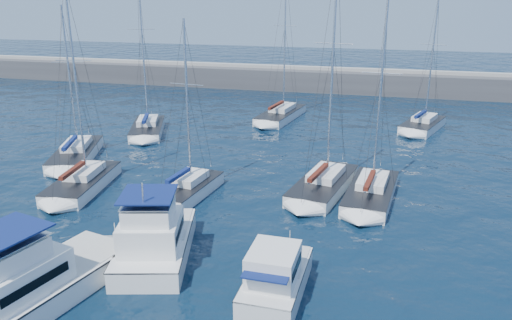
% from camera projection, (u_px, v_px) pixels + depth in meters
% --- Properties ---
extents(ground, '(220.00, 220.00, 0.00)m').
position_uv_depth(ground, '(172.00, 257.00, 28.21)').
color(ground, black).
rests_on(ground, ground).
extents(breakwater, '(160.00, 6.00, 4.45)m').
position_uv_depth(breakwater, '(308.00, 82.00, 75.59)').
color(breakwater, '#424244').
rests_on(breakwater, ground).
extents(motor_yacht_port_inner, '(5.83, 10.22, 4.69)m').
position_uv_depth(motor_yacht_port_inner, '(30.00, 285.00, 23.47)').
color(motor_yacht_port_inner, white).
rests_on(motor_yacht_port_inner, ground).
extents(motor_yacht_stbd_inner, '(5.45, 8.24, 4.69)m').
position_uv_depth(motor_yacht_stbd_inner, '(154.00, 241.00, 27.59)').
color(motor_yacht_stbd_inner, white).
rests_on(motor_yacht_stbd_inner, ground).
extents(motor_yacht_stbd_outer, '(2.80, 5.86, 3.20)m').
position_uv_depth(motor_yacht_stbd_outer, '(275.00, 279.00, 24.31)').
color(motor_yacht_stbd_outer, silver).
rests_on(motor_yacht_stbd_outer, ground).
extents(sailboat_mid_a, '(5.71, 9.19, 13.51)m').
position_uv_depth(sailboat_mid_a, '(76.00, 154.00, 44.36)').
color(sailboat_mid_a, white).
rests_on(sailboat_mid_a, ground).
extents(sailboat_mid_b, '(4.00, 8.13, 15.31)m').
position_uv_depth(sailboat_mid_b, '(83.00, 182.00, 37.72)').
color(sailboat_mid_b, silver).
rests_on(sailboat_mid_b, ground).
extents(sailboat_mid_c, '(3.82, 6.90, 12.88)m').
position_uv_depth(sailboat_mid_c, '(187.00, 189.00, 36.50)').
color(sailboat_mid_c, silver).
rests_on(sailboat_mid_c, ground).
extents(sailboat_mid_d, '(4.75, 8.91, 17.35)m').
position_uv_depth(sailboat_mid_d, '(324.00, 184.00, 37.29)').
color(sailboat_mid_d, silver).
rests_on(sailboat_mid_d, ground).
extents(sailboat_mid_e, '(3.97, 8.40, 14.33)m').
position_uv_depth(sailboat_mid_e, '(371.00, 192.00, 35.84)').
color(sailboat_mid_e, white).
rests_on(sailboat_mid_e, ground).
extents(sailboat_back_a, '(5.55, 8.42, 17.05)m').
position_uv_depth(sailboat_back_a, '(148.00, 128.00, 52.37)').
color(sailboat_back_a, white).
rests_on(sailboat_back_a, ground).
extents(sailboat_back_b, '(4.65, 9.52, 16.93)m').
position_uv_depth(sailboat_back_b, '(281.00, 114.00, 58.19)').
color(sailboat_back_b, silver).
rests_on(sailboat_back_b, ground).
extents(sailboat_back_c, '(5.39, 7.95, 14.31)m').
position_uv_depth(sailboat_back_c, '(423.00, 125.00, 53.77)').
color(sailboat_back_c, white).
rests_on(sailboat_back_c, ground).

